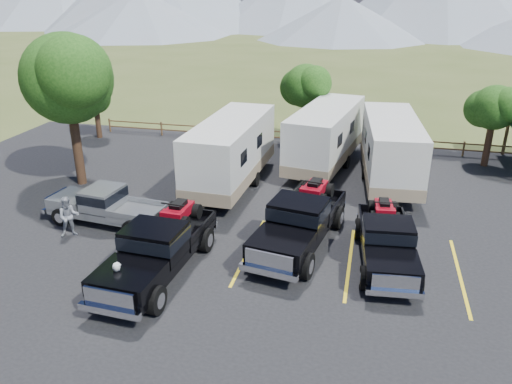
% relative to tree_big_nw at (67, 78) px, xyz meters
% --- Properties ---
extents(ground, '(320.00, 320.00, 0.00)m').
position_rel_tree_big_nw_xyz_m(ground, '(12.55, -9.03, -5.60)').
color(ground, '#414F21').
rests_on(ground, ground).
extents(asphalt_lot, '(44.00, 34.00, 0.04)m').
position_rel_tree_big_nw_xyz_m(asphalt_lot, '(12.55, -6.03, -5.58)').
color(asphalt_lot, black).
rests_on(asphalt_lot, ground).
extents(stall_lines, '(12.12, 5.50, 0.01)m').
position_rel_tree_big_nw_xyz_m(stall_lines, '(12.55, -5.03, -5.55)').
color(stall_lines, yellow).
rests_on(stall_lines, asphalt_lot).
extents(tree_big_nw, '(5.54, 5.18, 7.84)m').
position_rel_tree_big_nw_xyz_m(tree_big_nw, '(0.00, 0.00, 0.00)').
color(tree_big_nw, black).
rests_on(tree_big_nw, ground).
extents(tree_ne_a, '(3.11, 2.92, 4.76)m').
position_rel_tree_big_nw_xyz_m(tree_ne_a, '(21.52, 7.99, -2.11)').
color(tree_ne_a, black).
rests_on(tree_ne_a, ground).
extents(tree_north, '(3.46, 3.24, 5.25)m').
position_rel_tree_big_nw_xyz_m(tree_north, '(10.52, 9.99, -1.76)').
color(tree_north, black).
rests_on(tree_north, ground).
extents(tree_nw_small, '(2.59, 2.43, 3.85)m').
position_rel_tree_big_nw_xyz_m(tree_nw_small, '(-3.48, 7.99, -2.81)').
color(tree_nw_small, black).
rests_on(tree_nw_small, ground).
extents(rail_fence, '(36.12, 0.12, 1.00)m').
position_rel_tree_big_nw_xyz_m(rail_fence, '(14.55, 9.47, -4.99)').
color(rail_fence, brown).
rests_on(rail_fence, ground).
extents(rig_left, '(2.66, 6.77, 2.22)m').
position_rel_tree_big_nw_xyz_m(rig_left, '(7.77, -7.38, -4.49)').
color(rig_left, black).
rests_on(rig_left, asphalt_lot).
extents(rig_center, '(3.31, 7.12, 2.29)m').
position_rel_tree_big_nw_xyz_m(rig_center, '(12.45, -4.04, -4.46)').
color(rig_center, black).
rests_on(rig_center, asphalt_lot).
extents(rig_right, '(2.54, 6.09, 1.98)m').
position_rel_tree_big_nw_xyz_m(rig_right, '(15.84, -4.63, -4.60)').
color(rig_right, black).
rests_on(rig_right, asphalt_lot).
extents(trailer_left, '(2.92, 10.16, 3.53)m').
position_rel_tree_big_nw_xyz_m(trailer_left, '(7.96, 1.47, -3.71)').
color(trailer_left, silver).
rests_on(trailer_left, asphalt_lot).
extents(trailer_center, '(3.89, 10.11, 3.49)m').
position_rel_tree_big_nw_xyz_m(trailer_center, '(12.40, 5.54, -3.73)').
color(trailer_center, silver).
rests_on(trailer_center, asphalt_lot).
extents(trailer_right, '(3.28, 10.00, 3.46)m').
position_rel_tree_big_nw_xyz_m(trailer_right, '(15.99, 3.91, -3.75)').
color(trailer_right, silver).
rests_on(trailer_right, asphalt_lot).
extents(pickup_silver, '(5.76, 2.44, 1.68)m').
position_rel_tree_big_nw_xyz_m(pickup_silver, '(3.85, -4.12, -4.68)').
color(pickup_silver, gray).
rests_on(pickup_silver, asphalt_lot).
extents(person_a, '(0.60, 0.40, 1.62)m').
position_rel_tree_big_nw_xyz_m(person_a, '(7.29, -9.57, -4.74)').
color(person_a, silver).
rests_on(person_a, asphalt_lot).
extents(person_b, '(1.08, 1.01, 1.76)m').
position_rel_tree_big_nw_xyz_m(person_b, '(2.88, -5.53, -4.68)').
color(person_b, gray).
rests_on(person_b, asphalt_lot).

